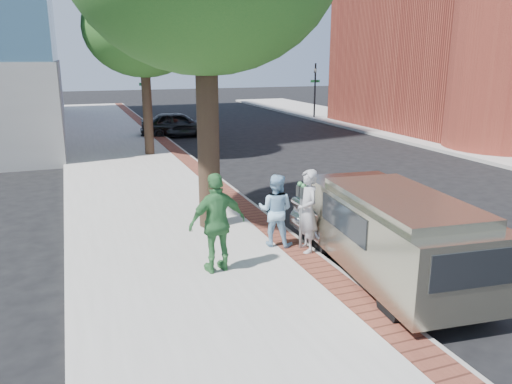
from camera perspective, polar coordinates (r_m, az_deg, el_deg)
name	(u,v)px	position (r m, az deg, el deg)	size (l,w,h in m)	color
ground	(260,255)	(10.96, 0.51, -7.17)	(120.00, 120.00, 0.00)	black
sidewalk	(139,177)	(18.06, -13.18, 1.64)	(5.00, 60.00, 0.15)	#9E9991
brick_strip	(200,170)	(18.43, -6.41, 2.47)	(0.60, 60.00, 0.01)	brown
curb	(209,172)	(18.54, -5.35, 2.32)	(0.10, 60.00, 0.15)	gray
sidewalk_far	(491,149)	(25.51, 25.29, 4.44)	(5.00, 60.00, 0.15)	#9E9991
signal_near	(145,90)	(31.85, -12.55, 11.31)	(0.70, 0.15, 3.80)	black
signal_far	(315,86)	(35.42, 6.76, 11.91)	(0.70, 0.15, 3.80)	black
tree_far	(143,29)	(21.72, -12.80, 17.76)	(4.80, 4.80, 7.14)	black
parking_meter	(301,202)	(10.60, 5.22, -1.11)	(0.12, 0.32, 1.47)	gray
person_gray	(308,211)	(10.53, 5.91, -2.18)	(0.65, 0.43, 1.78)	#9C9BA0
person_officer	(276,210)	(10.85, 2.26, -2.09)	(0.78, 0.61, 1.60)	#94C4E6
person_green	(217,223)	(9.50, -4.44, -3.56)	(1.14, 0.47, 1.94)	#397E41
sedan_silver	(382,208)	(12.25, 14.22, -1.81)	(1.46, 4.19, 1.38)	#ACAFB3
bg_car	(178,124)	(27.50, -8.87, 7.67)	(1.62, 4.03, 1.37)	black
van	(387,230)	(9.90, 14.76, -4.20)	(2.29, 4.93, 1.76)	gray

